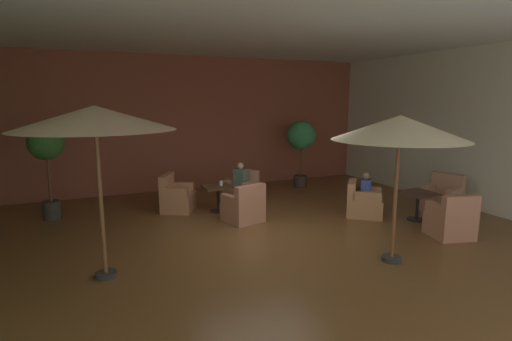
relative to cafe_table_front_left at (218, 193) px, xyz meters
The scene contains 19 objects.
ground_plane 2.23m from the cafe_table_front_left, 82.69° to the right, with size 11.34×10.09×0.02m, color brown.
wall_back_brick 3.24m from the cafe_table_front_left, 84.43° to the left, with size 11.34×0.08×3.98m, color brown.
wall_right_plain 6.47m from the cafe_table_front_left, 20.11° to the right, with size 0.08×10.09×3.98m, color silver.
ceiling_slab 4.15m from the cafe_table_front_left, 82.69° to the right, with size 11.34×10.09×0.06m, color silver.
cafe_table_front_left is the anchor object (origin of this frame).
armchair_front_left_north 1.05m from the cafe_table_front_left, 74.83° to the right, with size 0.92×0.90×0.87m.
armchair_front_left_east 1.04m from the cafe_table_front_left, 34.90° to the left, with size 1.00×1.01×0.86m.
armchair_front_left_south 1.04m from the cafe_table_front_left, 151.83° to the left, with size 0.99×1.02×0.91m.
cafe_table_front_right 4.63m from the cafe_table_front_left, 32.12° to the right, with size 0.77×0.77×0.64m.
armchair_front_right_north 5.49m from the cafe_table_front_left, 22.80° to the right, with size 0.95×0.97×0.90m.
armchair_front_right_east 3.47m from the cafe_table_front_left, 29.34° to the right, with size 1.09×1.09×0.82m.
armchair_front_right_south 5.12m from the cafe_table_front_left, 44.83° to the right, with size 0.88×0.87×0.91m.
patio_umbrella_tall_red 4.74m from the cafe_table_front_left, 66.88° to the right, with size 2.16×2.16×2.45m.
patio_umbrella_center_beige 4.33m from the cafe_table_front_left, 134.74° to the right, with size 2.29×2.29×2.61m.
potted_tree_left_corner 3.81m from the cafe_table_front_left, 27.09° to the left, with size 0.89×0.89×2.07m.
potted_tree_mid_left 3.94m from the cafe_table_front_left, 165.42° to the left, with size 0.77×0.77×2.14m.
patron_blue_shirt 3.51m from the cafe_table_front_left, 29.46° to the right, with size 0.38×0.39×0.62m.
patron_by_window 1.02m from the cafe_table_front_left, 34.90° to the left, with size 0.38×0.40×0.65m.
iced_drink_cup 0.24m from the cafe_table_front_left, 27.30° to the left, with size 0.08×0.08×0.11m, color white.
Camera 1 is at (-3.18, -6.70, 2.67)m, focal length 27.59 mm.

